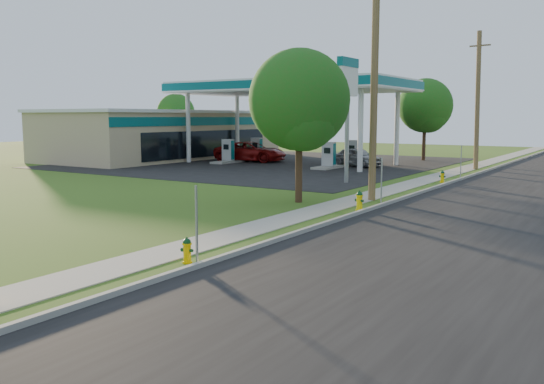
% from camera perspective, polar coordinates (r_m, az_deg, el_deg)
% --- Properties ---
extents(ground_plane, '(140.00, 140.00, 0.00)m').
position_cam_1_polar(ground_plane, '(12.01, -21.72, -10.83)').
color(ground_plane, '#385319').
rests_on(ground_plane, ground).
extents(road, '(8.00, 120.00, 0.02)m').
position_cam_1_polar(road, '(17.58, 16.11, -4.83)').
color(road, black).
rests_on(road, ground).
extents(curb, '(0.15, 120.00, 0.15)m').
position_cam_1_polar(curb, '(19.08, 4.55, -3.40)').
color(curb, '#98968C').
rests_on(curb, ground).
extents(sidewalk, '(1.50, 120.00, 0.03)m').
position_cam_1_polar(sidewalk, '(19.97, 0.13, -3.06)').
color(sidewalk, '#9B988E').
rests_on(sidewalk, ground).
extents(forecourt, '(26.00, 28.00, 0.02)m').
position_cam_1_polar(forecourt, '(46.27, -0.39, 2.93)').
color(forecourt, black).
rests_on(forecourt, ground).
extents(utility_pole_mid, '(1.40, 0.32, 9.80)m').
position_cam_1_polar(utility_pole_mid, '(25.56, 10.09, 10.24)').
color(utility_pole_mid, brown).
rests_on(utility_pole_mid, ground).
extents(utility_pole_far, '(1.40, 0.32, 9.50)m').
position_cam_1_polar(utility_pole_far, '(42.69, 19.70, 8.55)').
color(utility_pole_far, brown).
rests_on(utility_pole_far, ground).
extents(sign_post_near, '(0.05, 0.04, 2.00)m').
position_cam_1_polar(sign_post_near, '(14.33, -7.49, -3.31)').
color(sign_post_near, gray).
rests_on(sign_post_near, ground).
extents(sign_post_mid, '(0.05, 0.04, 2.00)m').
position_cam_1_polar(sign_post_mid, '(24.43, 10.80, 1.07)').
color(sign_post_mid, gray).
rests_on(sign_post_mid, ground).
extents(sign_post_far, '(0.05, 0.04, 2.00)m').
position_cam_1_polar(sign_post_far, '(35.97, 18.22, 2.84)').
color(sign_post_far, gray).
rests_on(sign_post_far, ground).
extents(gas_canopy, '(18.18, 9.18, 6.40)m').
position_cam_1_polar(gas_canopy, '(45.11, 1.76, 10.29)').
color(gas_canopy, silver).
rests_on(gas_canopy, ground).
extents(fuel_pump_nw, '(1.20, 3.20, 1.90)m').
position_cam_1_polar(fuel_pump_nw, '(46.04, -4.37, 3.77)').
color(fuel_pump_nw, '#98968C').
rests_on(fuel_pump_nw, ground).
extents(fuel_pump_ne, '(1.20, 3.20, 1.90)m').
position_cam_1_polar(fuel_pump_ne, '(41.20, 5.64, 3.33)').
color(fuel_pump_ne, '#98968C').
rests_on(fuel_pump_ne, ground).
extents(fuel_pump_sw, '(1.20, 3.20, 1.90)m').
position_cam_1_polar(fuel_pump_sw, '(49.27, -1.53, 4.03)').
color(fuel_pump_sw, '#98968C').
rests_on(fuel_pump_sw, ground).
extents(fuel_pump_se, '(1.20, 3.20, 1.90)m').
position_cam_1_polar(fuel_pump_se, '(44.78, 8.01, 3.62)').
color(fuel_pump_se, '#98968C').
rests_on(fuel_pump_se, ground).
extents(convenience_store, '(10.40, 22.40, 4.25)m').
position_cam_1_polar(convenience_store, '(53.00, -10.39, 5.67)').
color(convenience_store, tan).
rests_on(convenience_store, ground).
extents(price_pylon, '(0.34, 2.04, 6.85)m').
position_cam_1_polar(price_pylon, '(32.20, 7.52, 10.54)').
color(price_pylon, gray).
rests_on(price_pylon, ground).
extents(tree_verge, '(4.31, 4.31, 6.53)m').
position_cam_1_polar(tree_verge, '(24.51, 2.82, 8.72)').
color(tree_verge, '#372217').
rests_on(tree_verge, ground).
extents(tree_lot, '(4.53, 4.53, 6.87)m').
position_cam_1_polar(tree_lot, '(50.19, 15.01, 8.07)').
color(tree_lot, '#372217').
rests_on(tree_lot, ground).
extents(tree_back, '(4.06, 4.06, 6.15)m').
position_cam_1_polar(tree_back, '(63.21, -9.48, 7.62)').
color(tree_back, '#372217').
rests_on(tree_back, ground).
extents(hydrant_near, '(0.34, 0.31, 0.67)m').
position_cam_1_polar(hydrant_near, '(14.68, -8.42, -5.75)').
color(hydrant_near, '#F3BC00').
rests_on(hydrant_near, ground).
extents(hydrant_mid, '(0.41, 0.37, 0.80)m').
position_cam_1_polar(hydrant_mid, '(22.85, 8.65, -0.86)').
color(hydrant_mid, yellow).
rests_on(hydrant_mid, ground).
extents(hydrant_far, '(0.36, 0.32, 0.69)m').
position_cam_1_polar(hydrant_far, '(33.62, 16.53, 1.47)').
color(hydrant_far, yellow).
rests_on(hydrant_far, ground).
extents(car_red, '(6.34, 3.77, 1.65)m').
position_cam_1_polar(car_red, '(47.39, -2.12, 4.01)').
color(car_red, maroon).
rests_on(car_red, ground).
extents(car_silver, '(4.50, 3.12, 1.42)m').
position_cam_1_polar(car_silver, '(43.15, 8.42, 3.45)').
color(car_silver, '#9EA0A4').
rests_on(car_silver, ground).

